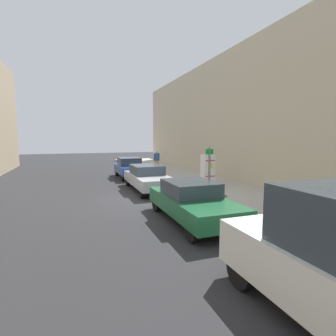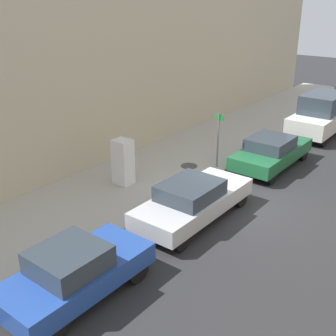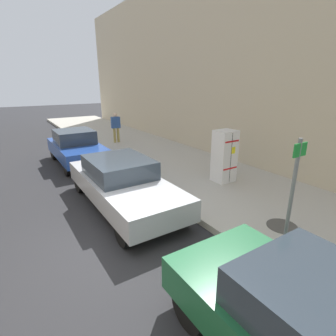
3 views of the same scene
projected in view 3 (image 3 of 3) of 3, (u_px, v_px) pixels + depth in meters
ground_plane at (123, 250)px, 5.57m from camera, size 80.00×80.00×0.00m
sidewalk_slab at (257, 200)px, 7.75m from camera, size 4.49×44.00×0.17m
discarded_refrigerator at (224, 156)px, 8.75m from camera, size 0.67×0.61×1.75m
manhole_cover at (282, 226)px, 6.17m from camera, size 0.70×0.70×0.02m
street_sign_post at (292, 194)px, 4.73m from camera, size 0.36×0.07×2.33m
pedestrian_walking_far at (116, 126)px, 14.49m from camera, size 0.47×0.22×1.63m
parked_hatchback_blue at (76, 147)px, 11.30m from camera, size 1.72×3.86×1.45m
parked_sedan_silver at (122, 183)px, 7.38m from camera, size 1.79×4.65×1.38m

